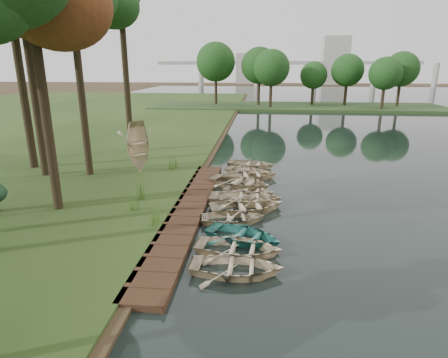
# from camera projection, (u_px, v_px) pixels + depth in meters

# --- Properties ---
(ground) EXTENTS (300.00, 300.00, 0.00)m
(ground) POSITION_uv_depth(u_px,v_px,m) (220.00, 214.00, 18.66)
(ground) COLOR #3D2F1D
(boardwalk) EXTENTS (1.60, 16.00, 0.30)m
(boardwalk) POSITION_uv_depth(u_px,v_px,m) (189.00, 210.00, 18.77)
(boardwalk) COLOR #392316
(boardwalk) RESTS_ON ground
(peninsula) EXTENTS (50.00, 14.00, 0.45)m
(peninsula) POSITION_uv_depth(u_px,v_px,m) (297.00, 107.00, 65.45)
(peninsula) COLOR #29421D
(peninsula) RESTS_ON ground
(far_trees) EXTENTS (45.60, 5.60, 8.80)m
(far_trees) POSITION_uv_depth(u_px,v_px,m) (279.00, 70.00, 63.96)
(far_trees) COLOR black
(far_trees) RESTS_ON peninsula
(bridge) EXTENTS (95.90, 4.00, 8.60)m
(bridge) POSITION_uv_depth(u_px,v_px,m) (293.00, 66.00, 129.70)
(bridge) COLOR #A5A5A0
(bridge) RESTS_ON ground
(building_a) EXTENTS (10.00, 8.00, 18.00)m
(building_a) POSITION_uv_depth(u_px,v_px,m) (335.00, 61.00, 146.51)
(building_a) COLOR #A5A5A0
(building_a) RESTS_ON ground
(building_b) EXTENTS (8.00, 8.00, 12.00)m
(building_b) POSITION_uv_depth(u_px,v_px,m) (246.00, 68.00, 155.45)
(building_b) COLOR #A5A5A0
(building_b) RESTS_ON ground
(rowboat_0) EXTENTS (3.36, 2.43, 0.69)m
(rowboat_0) POSITION_uv_depth(u_px,v_px,m) (236.00, 265.00, 13.17)
(rowboat_0) COLOR beige
(rowboat_0) RESTS_ON water
(rowboat_1) EXTENTS (3.63, 2.75, 0.71)m
(rowboat_1) POSITION_uv_depth(u_px,v_px,m) (238.00, 246.00, 14.54)
(rowboat_1) COLOR beige
(rowboat_1) RESTS_ON water
(rowboat_2) EXTENTS (3.96, 3.44, 0.69)m
(rowboat_2) POSITION_uv_depth(u_px,v_px,m) (243.00, 234.00, 15.61)
(rowboat_2) COLOR #2E8175
(rowboat_2) RESTS_ON water
(rowboat_3) EXTENTS (3.38, 2.67, 0.63)m
(rowboat_3) POSITION_uv_depth(u_px,v_px,m) (233.00, 216.00, 17.51)
(rowboat_3) COLOR beige
(rowboat_3) RESTS_ON water
(rowboat_4) EXTENTS (4.37, 3.65, 0.78)m
(rowboat_4) POSITION_uv_depth(u_px,v_px,m) (247.00, 204.00, 18.77)
(rowboat_4) COLOR beige
(rowboat_4) RESTS_ON water
(rowboat_5) EXTENTS (3.95, 2.85, 0.81)m
(rowboat_5) POSITION_uv_depth(u_px,v_px,m) (245.00, 196.00, 19.88)
(rowboat_5) COLOR beige
(rowboat_5) RESTS_ON water
(rowboat_6) EXTENTS (3.35, 2.69, 0.62)m
(rowboat_6) POSITION_uv_depth(u_px,v_px,m) (248.00, 189.00, 21.29)
(rowboat_6) COLOR beige
(rowboat_6) RESTS_ON water
(rowboat_7) EXTENTS (4.67, 4.11, 0.80)m
(rowboat_7) POSITION_uv_depth(u_px,v_px,m) (240.00, 181.00, 22.61)
(rowboat_7) COLOR beige
(rowboat_7) RESTS_ON water
(rowboat_8) EXTENTS (4.16, 3.37, 0.76)m
(rowboat_8) POSITION_uv_depth(u_px,v_px,m) (249.00, 174.00, 24.15)
(rowboat_8) COLOR beige
(rowboat_8) RESTS_ON water
(rowboat_9) EXTENTS (3.82, 3.29, 0.66)m
(rowboat_9) POSITION_uv_depth(u_px,v_px,m) (248.00, 170.00, 25.21)
(rowboat_9) COLOR beige
(rowboat_9) RESTS_ON water
(rowboat_10) EXTENTS (3.79, 3.02, 0.70)m
(rowboat_10) POSITION_uv_depth(u_px,v_px,m) (251.00, 163.00, 26.94)
(rowboat_10) COLOR beige
(rowboat_10) RESTS_ON water
(stored_rowboat) EXTENTS (4.20, 4.13, 0.71)m
(stored_rowboat) POSITION_uv_depth(u_px,v_px,m) (139.00, 167.00, 24.78)
(stored_rowboat) COLOR beige
(stored_rowboat) RESTS_ON bank
(tree_4) EXTENTS (4.09, 4.09, 11.91)m
(tree_4) POSITION_uv_depth(u_px,v_px,m) (72.00, 8.00, 21.62)
(tree_4) COLOR black
(tree_4) RESTS_ON bank
(tree_6) EXTENTS (4.66, 4.66, 13.63)m
(tree_6) POSITION_uv_depth(u_px,v_px,m) (120.00, 1.00, 28.04)
(tree_6) COLOR black
(tree_6) RESTS_ON bank
(reeds_0) EXTENTS (0.60, 0.60, 0.93)m
(reeds_0) POSITION_uv_depth(u_px,v_px,m) (157.00, 214.00, 16.67)
(reeds_0) COLOR #3F661E
(reeds_0) RESTS_ON bank
(reeds_1) EXTENTS (0.60, 0.60, 0.87)m
(reeds_1) POSITION_uv_depth(u_px,v_px,m) (134.00, 203.00, 18.18)
(reeds_1) COLOR #3F661E
(reeds_1) RESTS_ON bank
(reeds_2) EXTENTS (0.60, 0.60, 0.87)m
(reeds_2) POSITION_uv_depth(u_px,v_px,m) (141.00, 191.00, 19.88)
(reeds_2) COLOR #3F661E
(reeds_2) RESTS_ON bank
(reeds_3) EXTENTS (0.60, 0.60, 1.12)m
(reeds_3) POSITION_uv_depth(u_px,v_px,m) (174.00, 161.00, 25.67)
(reeds_3) COLOR #3F661E
(reeds_3) RESTS_ON bank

